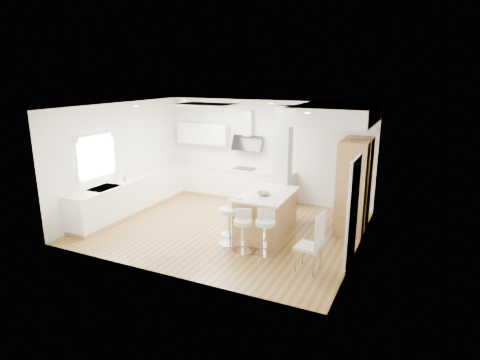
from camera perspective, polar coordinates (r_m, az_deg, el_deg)
The scene contains 18 objects.
ground at distance 9.49m, azimuth -2.08°, elevation -6.72°, with size 6.00×6.00×0.00m, color olive.
ceiling at distance 9.49m, azimuth -2.08°, elevation -6.72°, with size 6.00×5.00×0.02m, color white.
wall_back at distance 11.30m, azimuth 3.70°, elevation 4.17°, with size 6.00×0.04×2.80m, color silver.
wall_left at distance 10.76m, azimuth -16.51°, elevation 3.04°, with size 0.04×5.00×2.80m, color silver.
wall_right at distance 8.17m, azimuth 16.85°, elevation -0.61°, with size 0.04×5.00×2.80m, color silver.
skylight at distance 9.76m, azimuth -4.78°, elevation 10.58°, with size 4.10×2.10×0.06m.
window_left at distance 10.04m, azimuth -19.83°, elevation 3.67°, with size 0.06×1.28×1.07m.
doorway_right at distance 7.72m, azimuth 15.74°, elevation -4.53°, with size 0.05×1.00×2.10m.
counter_left at distance 10.96m, azimuth -14.18°, elevation -1.66°, with size 0.63×4.50×1.35m.
counter_back at distance 11.57m, azimuth -1.08°, elevation 0.88°, with size 3.62×0.63×2.50m.
pillar at distance 9.52m, azimuth 6.12°, elevation 2.09°, with size 0.35×0.35×2.80m.
soffit at distance 9.48m, azimuth 13.31°, elevation 9.08°, with size 1.78×2.20×0.40m.
oven_column at distance 9.48m, azimuth 15.93°, elevation -0.64°, with size 0.63×1.21×2.10m.
peninsula at distance 8.91m, azimuth 3.71°, elevation -4.83°, with size 1.10×1.63×1.05m.
bar_stool_a at distance 8.42m, azimuth -1.45°, elevation -5.47°, with size 0.57×0.57×1.01m.
bar_stool_b at distance 8.06m, azimuth 0.45°, elevation -6.96°, with size 0.52×0.52×0.88m.
bar_stool_c at distance 7.96m, azimuth 3.64°, elevation -7.10°, with size 0.51×0.51×0.92m.
dining_chair at distance 7.38m, azimuth 10.50°, elevation -8.48°, with size 0.47×0.47×1.12m.
Camera 1 is at (4.08, -7.83, 3.49)m, focal length 30.00 mm.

